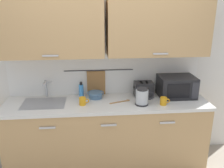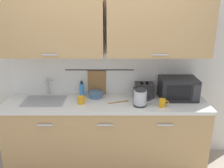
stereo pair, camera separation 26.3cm
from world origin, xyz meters
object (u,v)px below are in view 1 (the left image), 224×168
object	(u,v)px
electric_kettle	(142,97)
toaster	(144,89)
dish_soap_bottle	(81,90)
mug_near_sink	(83,101)
wooden_spoon	(122,101)
microwave	(177,86)
mixing_bowl	(95,95)
mug_by_kettle	(164,101)

from	to	relation	value
electric_kettle	toaster	size ratio (longest dim) A/B	0.89
dish_soap_bottle	mug_near_sink	world-z (taller)	dish_soap_bottle
wooden_spoon	dish_soap_bottle	bearing A→B (deg)	155.27
microwave	dish_soap_bottle	bearing A→B (deg)	174.93
electric_kettle	toaster	world-z (taller)	electric_kettle
dish_soap_bottle	mixing_bowl	xyz separation A→B (m)	(0.18, -0.07, -0.04)
dish_soap_bottle	mug_near_sink	distance (m)	0.29
toaster	mug_by_kettle	bearing A→B (deg)	-60.30
electric_kettle	mug_by_kettle	distance (m)	0.26
microwave	dish_soap_bottle	distance (m)	1.24
mug_by_kettle	wooden_spoon	distance (m)	0.50
wooden_spoon	mug_by_kettle	bearing A→B (deg)	-15.91
electric_kettle	dish_soap_bottle	distance (m)	0.81
microwave	mug_near_sink	world-z (taller)	microwave
wooden_spoon	electric_kettle	bearing A→B (deg)	-25.34
electric_kettle	mug_near_sink	size ratio (longest dim) A/B	1.89
microwave	mixing_bowl	distance (m)	1.06
microwave	electric_kettle	world-z (taller)	microwave
toaster	dish_soap_bottle	bearing A→B (deg)	175.80
dish_soap_bottle	mug_by_kettle	distance (m)	1.06
dish_soap_bottle	toaster	size ratio (longest dim) A/B	0.77
dish_soap_bottle	mixing_bowl	world-z (taller)	dish_soap_bottle
electric_kettle	wooden_spoon	xyz separation A→B (m)	(-0.22, 0.11, -0.10)
wooden_spoon	microwave	bearing A→B (deg)	9.90
electric_kettle	wooden_spoon	size ratio (longest dim) A/B	0.84
mug_near_sink	mixing_bowl	bearing A→B (deg)	53.37
microwave	mug_by_kettle	size ratio (longest dim) A/B	3.83
mixing_bowl	dish_soap_bottle	bearing A→B (deg)	157.95
mug_near_sink	electric_kettle	bearing A→B (deg)	-4.46
microwave	mug_by_kettle	distance (m)	0.37
toaster	mug_by_kettle	distance (m)	0.36
mug_near_sink	mug_by_kettle	xyz separation A→B (m)	(0.97, -0.09, 0.00)
microwave	toaster	bearing A→B (deg)	173.27
mug_near_sink	mug_by_kettle	world-z (taller)	same
mug_by_kettle	toaster	bearing A→B (deg)	119.70
electric_kettle	mug_by_kettle	world-z (taller)	electric_kettle
toaster	mug_by_kettle	size ratio (longest dim) A/B	2.13
mug_near_sink	microwave	bearing A→B (deg)	8.31
toaster	wooden_spoon	size ratio (longest dim) A/B	0.95
microwave	toaster	size ratio (longest dim) A/B	1.80
mug_near_sink	mug_by_kettle	distance (m)	0.97
dish_soap_bottle	wooden_spoon	bearing A→B (deg)	-24.73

